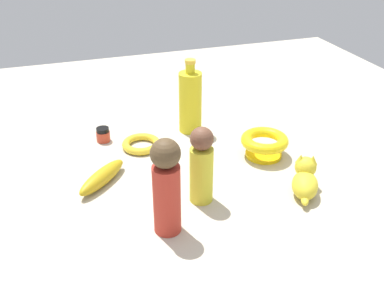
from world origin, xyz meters
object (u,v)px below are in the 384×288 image
at_px(cat_figurine, 305,179).
at_px(banana, 102,177).
at_px(bottle_tall, 190,101).
at_px(nail_polish_jar, 103,135).
at_px(person_figure_child, 201,165).
at_px(person_figure_adult, 166,186).
at_px(bowl, 264,143).
at_px(bangle, 141,144).

height_order(cat_figurine, banana, cat_figurine).
height_order(bottle_tall, banana, bottle_tall).
distance_m(nail_polish_jar, bottle_tall, 0.27).
bearing_deg(cat_figurine, nail_polish_jar, 45.54).
xyz_separation_m(person_figure_child, banana, (0.14, 0.21, -0.07)).
height_order(nail_polish_jar, person_figure_adult, person_figure_adult).
bearing_deg(banana, cat_figurine, 112.30).
xyz_separation_m(cat_figurine, person_figure_adult, (-0.03, 0.35, 0.08)).
bearing_deg(nail_polish_jar, bowl, -118.95).
distance_m(nail_polish_jar, bangle, 0.12).
relative_size(nail_polish_jar, person_figure_adult, 0.19).
bearing_deg(bowl, bottle_tall, 34.34).
bearing_deg(person_figure_adult, bottle_tall, -24.04).
height_order(person_figure_child, bangle, person_figure_child).
distance_m(person_figure_child, person_figure_adult, 0.13).
height_order(bottle_tall, bangle, bottle_tall).
height_order(bowl, bangle, bowl).
xyz_separation_m(cat_figurine, banana, (0.19, 0.46, -0.02)).
xyz_separation_m(nail_polish_jar, cat_figurine, (-0.41, -0.42, 0.02)).
distance_m(bowl, bottle_tall, 0.26).
distance_m(bottle_tall, bangle, 0.20).
distance_m(banana, bangle, 0.20).
bearing_deg(bottle_tall, nail_polish_jar, 86.82).
xyz_separation_m(bowl, cat_figurine, (-0.19, -0.01, -0.00)).
xyz_separation_m(bowl, nail_polish_jar, (0.22, 0.41, -0.02)).
distance_m(person_figure_child, bangle, 0.31).
relative_size(nail_polish_jar, bangle, 0.38).
distance_m(cat_figurine, bangle, 0.47).
bearing_deg(bottle_tall, banana, 124.97).
bearing_deg(person_figure_adult, bowl, -56.88).
height_order(nail_polish_jar, bangle, nail_polish_jar).
bearing_deg(person_figure_adult, banana, 25.94).
xyz_separation_m(bowl, banana, (0.00, 0.44, -0.02)).
bearing_deg(cat_figurine, bangle, 43.60).
distance_m(nail_polish_jar, person_figure_child, 0.41).
bearing_deg(cat_figurine, person_figure_child, 78.41).
bearing_deg(person_figure_adult, bangle, -3.93).
relative_size(nail_polish_jar, person_figure_child, 0.22).
bearing_deg(bangle, banana, 138.63).
xyz_separation_m(cat_figurine, bottle_tall, (0.40, 0.16, 0.06)).
bearing_deg(banana, nail_polish_jar, -144.17).
relative_size(bowl, banana, 0.76).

